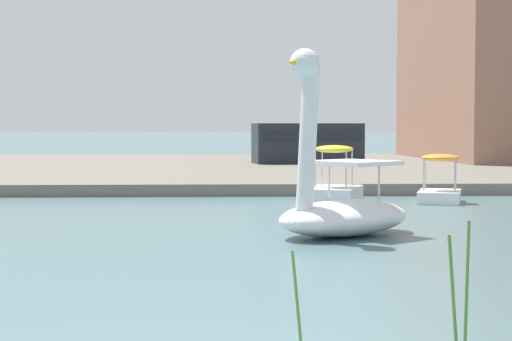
% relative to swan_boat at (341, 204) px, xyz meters
% --- Properties ---
extents(shore_bank_far, '(155.34, 26.01, 0.35)m').
position_rel_swan_boat_xyz_m(shore_bank_far, '(-2.55, 21.87, -0.43)').
color(shore_bank_far, '#6B665B').
rests_on(shore_bank_far, ground_plane).
extents(swan_boat, '(3.33, 3.10, 3.40)m').
position_rel_swan_boat_xyz_m(swan_boat, '(0.00, 0.00, 0.00)').
color(swan_boat, white).
rests_on(swan_boat, ground_plane).
extents(pedal_boat_yellow, '(1.82, 2.38, 1.53)m').
position_rel_swan_boat_xyz_m(pedal_boat_yellow, '(0.74, 6.42, -0.18)').
color(pedal_boat_yellow, white).
rests_on(pedal_boat_yellow, ground_plane).
extents(pedal_boat_orange, '(1.54, 1.96, 1.29)m').
position_rel_swan_boat_xyz_m(pedal_boat_orange, '(3.60, 6.69, -0.21)').
color(pedal_boat_orange, white).
rests_on(pedal_boat_orange, ground_plane).
extents(parked_van, '(5.00, 2.45, 1.79)m').
position_rel_swan_boat_xyz_m(parked_van, '(1.72, 22.53, 0.72)').
color(parked_van, '#1E232D').
rests_on(parked_van, shore_bank_far).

